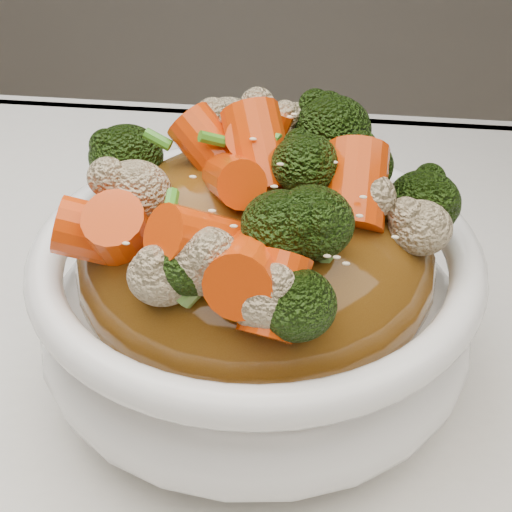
# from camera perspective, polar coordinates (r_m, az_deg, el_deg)

# --- Properties ---
(tablecloth) EXTENTS (1.20, 0.80, 0.04)m
(tablecloth) POSITION_cam_1_polar(r_m,az_deg,el_deg) (0.45, -8.09, -14.36)
(tablecloth) COLOR silver
(tablecloth) RESTS_ON dining_table
(bowl) EXTENTS (0.29, 0.29, 0.09)m
(bowl) POSITION_cam_1_polar(r_m,az_deg,el_deg) (0.43, 0.00, -3.82)
(bowl) COLOR white
(bowl) RESTS_ON tablecloth
(sauce_base) EXTENTS (0.23, 0.23, 0.10)m
(sauce_base) POSITION_cam_1_polar(r_m,az_deg,el_deg) (0.41, 0.00, -0.37)
(sauce_base) COLOR #5C370F
(sauce_base) RESTS_ON bowl
(carrots) EXTENTS (0.23, 0.23, 0.05)m
(carrots) POSITION_cam_1_polar(r_m,az_deg,el_deg) (0.38, 0.00, 8.02)
(carrots) COLOR #D63D06
(carrots) RESTS_ON sauce_base
(broccoli) EXTENTS (0.23, 0.23, 0.05)m
(broccoli) POSITION_cam_1_polar(r_m,az_deg,el_deg) (0.38, 0.00, 7.87)
(broccoli) COLOR black
(broccoli) RESTS_ON sauce_base
(cauliflower) EXTENTS (0.23, 0.23, 0.04)m
(cauliflower) POSITION_cam_1_polar(r_m,az_deg,el_deg) (0.38, 0.00, 7.58)
(cauliflower) COLOR tan
(cauliflower) RESTS_ON sauce_base
(scallions) EXTENTS (0.17, 0.17, 0.02)m
(scallions) POSITION_cam_1_polar(r_m,az_deg,el_deg) (0.38, 0.00, 8.17)
(scallions) COLOR #3A8A1F
(scallions) RESTS_ON sauce_base
(sesame_seeds) EXTENTS (0.21, 0.21, 0.01)m
(sesame_seeds) POSITION_cam_1_polar(r_m,az_deg,el_deg) (0.38, 0.00, 8.17)
(sesame_seeds) COLOR beige
(sesame_seeds) RESTS_ON sauce_base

